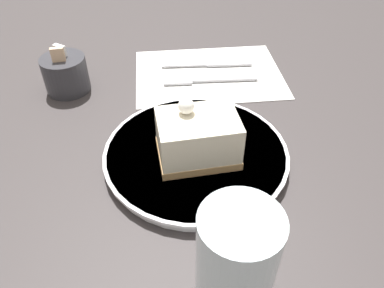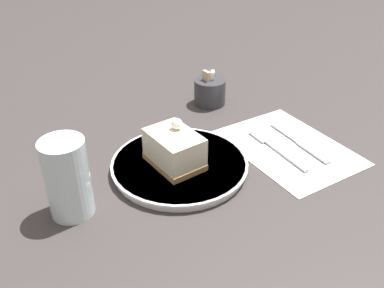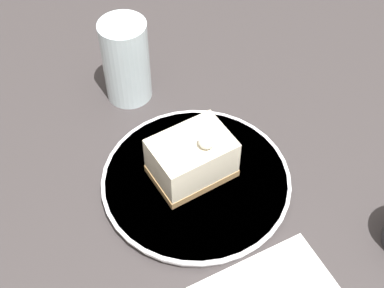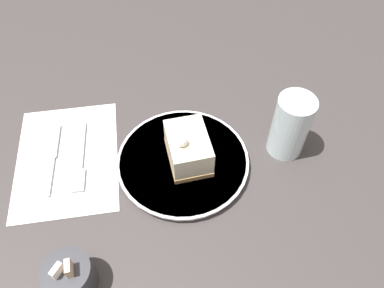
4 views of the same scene
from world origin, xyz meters
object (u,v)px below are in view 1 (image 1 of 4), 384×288
at_px(plate, 196,155).
at_px(fork, 202,80).
at_px(drinking_glass, 235,267).
at_px(knife, 215,64).
at_px(cake_slice, 198,138).
at_px(sugar_bowl, 66,74).

distance_m(plate, fork, 0.19).
distance_m(plate, drinking_glass, 0.20).
bearing_deg(knife, fork, 151.70).
distance_m(cake_slice, knife, 0.26).
xyz_separation_m(plate, sugar_bowl, (0.15, 0.23, 0.02)).
relative_size(plate, knife, 1.48).
height_order(plate, fork, plate).
distance_m(knife, sugar_bowl, 0.26).
xyz_separation_m(cake_slice, fork, (0.20, 0.01, -0.04)).
xyz_separation_m(plate, drinking_glass, (-0.19, -0.05, 0.05)).
xyz_separation_m(knife, drinking_glass, (-0.44, -0.04, 0.06)).
height_order(plate, sugar_bowl, sugar_bowl).
distance_m(cake_slice, sugar_bowl, 0.28).
relative_size(knife, drinking_glass, 1.29).
relative_size(sugar_bowl, drinking_glass, 0.63).
distance_m(sugar_bowl, drinking_glass, 0.44).
bearing_deg(fork, knife, -28.30).
xyz_separation_m(plate, knife, (0.25, -0.01, -0.00)).
bearing_deg(drinking_glass, cake_slice, 15.48).
bearing_deg(knife, plate, 167.83).
bearing_deg(drinking_glass, sugar_bowl, 40.04).
height_order(fork, drinking_glass, drinking_glass).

